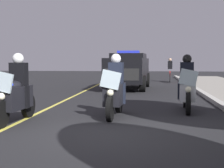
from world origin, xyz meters
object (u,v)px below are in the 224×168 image
cyclist_background (170,70)px  police_motorcycle_lead_left (16,94)px  police_motorcycle_lead_right (115,91)px  police_suv (128,69)px  police_motorcycle_trailing (187,88)px

cyclist_background → police_motorcycle_lead_left: bearing=-16.5°
police_motorcycle_lead_left → police_motorcycle_lead_right: same height
police_motorcycle_lead_left → police_suv: size_ratio=0.43×
police_motorcycle_lead_left → police_motorcycle_lead_right: size_ratio=1.00×
police_suv → cyclist_background: bearing=156.3°
police_motorcycle_lead_right → cyclist_background: size_ratio=1.22×
police_motorcycle_lead_left → police_motorcycle_trailing: (-2.37, 4.41, 0.00)m
police_motorcycle_trailing → cyclist_background: police_motorcycle_trailing is taller
police_motorcycle_lead_left → police_motorcycle_trailing: size_ratio=1.00×
police_motorcycle_trailing → police_motorcycle_lead_right: bearing=-58.9°
police_motorcycle_lead_right → police_motorcycle_trailing: same height
police_suv → police_motorcycle_lead_right: bearing=1.3°
police_motorcycle_lead_right → police_suv: 8.94m
police_motorcycle_lead_left → police_suv: 10.29m
police_motorcycle_lead_left → cyclist_background: police_motorcycle_lead_left is taller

